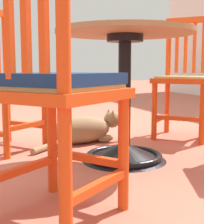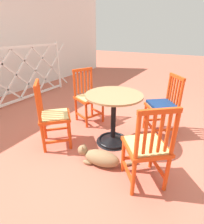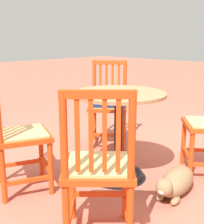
# 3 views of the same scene
# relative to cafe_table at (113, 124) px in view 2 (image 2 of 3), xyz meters

# --- Properties ---
(ground_plane) EXTENTS (24.00, 24.00, 0.00)m
(ground_plane) POSITION_rel_cafe_table_xyz_m (-0.09, -0.05, -0.28)
(ground_plane) COLOR #BC604C
(lattice_fence_panel) EXTENTS (3.24, 0.06, 1.24)m
(lattice_fence_panel) POSITION_rel_cafe_table_xyz_m (0.42, 2.57, 0.33)
(lattice_fence_panel) COLOR white
(lattice_fence_panel) RESTS_ON ground_plane
(cafe_table) EXTENTS (0.76, 0.76, 0.73)m
(cafe_table) POSITION_rel_cafe_table_xyz_m (0.00, 0.00, 0.00)
(cafe_table) COLOR black
(cafe_table) RESTS_ON ground_plane
(orange_chair_tucked_in) EXTENTS (0.57, 0.57, 0.91)m
(orange_chair_tucked_in) POSITION_rel_cafe_table_xyz_m (-0.45, 0.69, 0.15)
(orange_chair_tucked_in) COLOR #D64214
(orange_chair_tucked_in) RESTS_ON ground_plane
(orange_chair_at_corner) EXTENTS (0.56, 0.56, 0.91)m
(orange_chair_at_corner) POSITION_rel_cafe_table_xyz_m (-0.52, -0.62, 0.15)
(orange_chair_at_corner) COLOR #D64214
(orange_chair_at_corner) RESTS_ON ground_plane
(orange_chair_by_planter) EXTENTS (0.56, 0.56, 0.91)m
(orange_chair_by_planter) POSITION_rel_cafe_table_xyz_m (0.60, -0.53, 0.16)
(orange_chair_by_planter) COLOR #D64214
(orange_chair_by_planter) RESTS_ON ground_plane
(orange_chair_facing_out) EXTENTS (0.52, 0.52, 0.91)m
(orange_chair_facing_out) POSITION_rel_cafe_table_xyz_m (0.40, 0.69, 0.15)
(orange_chair_facing_out) COLOR #D64214
(orange_chair_facing_out) RESTS_ON ground_plane
(tabby_cat) EXTENTS (0.37, 0.70, 0.23)m
(tabby_cat) POSITION_rel_cafe_table_xyz_m (-0.51, -0.07, -0.19)
(tabby_cat) COLOR #8E704C
(tabby_cat) RESTS_ON ground_plane
(pet_water_bowl) EXTENTS (0.17, 0.17, 0.05)m
(pet_water_bowl) POSITION_rel_cafe_table_xyz_m (1.30, 1.06, -0.26)
(pet_water_bowl) COLOR silver
(pet_water_bowl) RESTS_ON ground_plane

